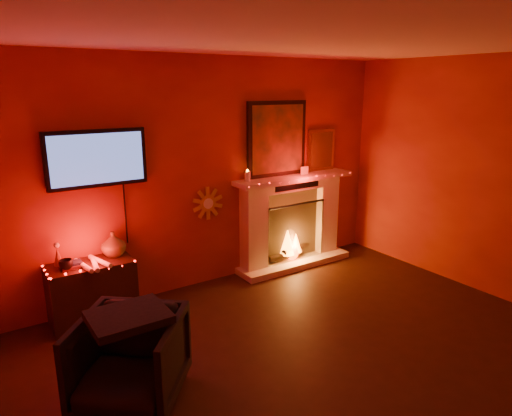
{
  "coord_description": "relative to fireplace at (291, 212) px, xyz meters",
  "views": [
    {
      "loc": [
        -2.49,
        -2.22,
        2.35
      ],
      "look_at": [
        0.12,
        1.7,
        1.09
      ],
      "focal_mm": 32.0,
      "sensor_mm": 36.0,
      "label": 1
    }
  ],
  "objects": [
    {
      "name": "armchair",
      "position": [
        -2.74,
        -1.56,
        -0.37
      ],
      "size": [
        1.07,
        1.07,
        0.7
      ],
      "primitive_type": "imported",
      "rotation": [
        0.0,
        0.0,
        -0.7
      ],
      "color": "black",
      "rests_on": "floor"
    },
    {
      "name": "sunburst_clock",
      "position": [
        -1.19,
        0.09,
        0.28
      ],
      "size": [
        0.4,
        0.03,
        0.4
      ],
      "color": "gold",
      "rests_on": "room"
    },
    {
      "name": "room",
      "position": [
        -1.14,
        -2.39,
        0.63
      ],
      "size": [
        5.0,
        5.0,
        5.0
      ],
      "color": "black",
      "rests_on": "ground"
    },
    {
      "name": "tv",
      "position": [
        -2.44,
        0.06,
        0.92
      ],
      "size": [
        1.0,
        0.07,
        1.24
      ],
      "color": "black",
      "rests_on": "room"
    },
    {
      "name": "console_table",
      "position": [
        -2.64,
        -0.13,
        -0.36
      ],
      "size": [
        0.83,
        0.51,
        0.9
      ],
      "color": "black",
      "rests_on": "floor"
    },
    {
      "name": "fireplace",
      "position": [
        0.0,
        0.0,
        0.0
      ],
      "size": [
        1.72,
        0.4,
        2.18
      ],
      "color": "beige",
      "rests_on": "floor"
    }
  ]
}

